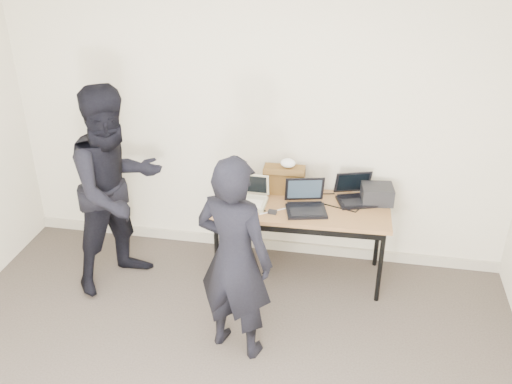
% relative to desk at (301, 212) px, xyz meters
% --- Properties ---
extents(room, '(4.60, 4.60, 2.80)m').
position_rel_desk_xyz_m(room, '(-0.44, -1.85, 0.69)').
color(room, '#423932').
rests_on(room, ground).
extents(desk, '(1.52, 0.69, 0.72)m').
position_rel_desk_xyz_m(desk, '(0.00, 0.00, 0.00)').
color(desk, brown).
rests_on(desk, ground).
extents(laptop_beige, '(0.30, 0.29, 0.23)m').
position_rel_desk_xyz_m(laptop_beige, '(-0.44, -0.03, 0.11)').
color(laptop_beige, beige).
rests_on(laptop_beige, desk).
extents(laptop_center, '(0.39, 0.38, 0.25)m').
position_rel_desk_xyz_m(laptop_center, '(0.04, -0.04, 0.12)').
color(laptop_center, black).
rests_on(laptop_center, desk).
extents(laptop_right, '(0.39, 0.39, 0.23)m').
position_rel_desk_xyz_m(laptop_right, '(0.45, 0.19, 0.11)').
color(laptop_right, black).
rests_on(laptop_right, desk).
extents(leather_satchel, '(0.37, 0.19, 0.25)m').
position_rel_desk_xyz_m(leather_satchel, '(-0.18, 0.23, 0.19)').
color(leather_satchel, brown).
rests_on(leather_satchel, desk).
extents(tissue, '(0.14, 0.11, 0.08)m').
position_rel_desk_xyz_m(tissue, '(-0.15, 0.23, 0.34)').
color(tissue, white).
rests_on(tissue, leather_satchel).
extents(equipment_box, '(0.29, 0.25, 0.15)m').
position_rel_desk_xyz_m(equipment_box, '(0.63, 0.19, 0.13)').
color(equipment_box, black).
rests_on(equipment_box, desk).
extents(power_brick, '(0.08, 0.05, 0.03)m').
position_rel_desk_xyz_m(power_brick, '(-0.22, -0.17, 0.07)').
color(power_brick, black).
rests_on(power_brick, desk).
extents(cables, '(1.14, 0.49, 0.01)m').
position_rel_desk_xyz_m(cables, '(0.05, 0.01, 0.06)').
color(cables, black).
rests_on(cables, desk).
extents(person_typist, '(0.66, 0.53, 1.59)m').
position_rel_desk_xyz_m(person_typist, '(-0.36, -0.98, 0.13)').
color(person_typist, black).
rests_on(person_typist, ground).
extents(person_observer, '(1.05, 1.10, 1.79)m').
position_rel_desk_xyz_m(person_observer, '(-1.52, -0.30, 0.23)').
color(person_observer, black).
rests_on(person_observer, ground).
extents(baseboard, '(4.50, 0.03, 0.10)m').
position_rel_desk_xyz_m(baseboard, '(-0.44, 0.38, -0.61)').
color(baseboard, '#AFA691').
rests_on(baseboard, ground).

